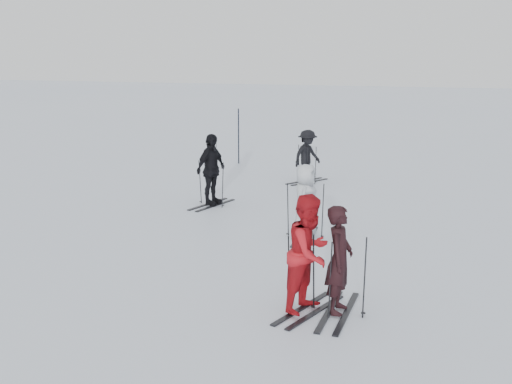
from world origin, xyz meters
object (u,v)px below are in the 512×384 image
at_px(skier_grey, 305,202).
at_px(skier_uphill_far, 307,157).
at_px(piste_marker, 239,136).
at_px(skier_red, 310,255).
at_px(skier_near_dark, 339,261).
at_px(skier_uphill_left, 211,171).

height_order(skier_grey, skier_uphill_far, skier_grey).
xyz_separation_m(skier_uphill_far, piste_marker, (-3.05, 2.42, 0.19)).
bearing_deg(skier_uphill_far, skier_red, -135.31).
xyz_separation_m(skier_near_dark, skier_red, (-0.44, -0.06, 0.08)).
distance_m(skier_near_dark, skier_uphill_far, 9.98).
height_order(skier_grey, skier_uphill_left, skier_uphill_left).
xyz_separation_m(skier_near_dark, skier_uphill_far, (-2.76, 9.59, -0.05)).
bearing_deg(skier_red, skier_uphill_far, 32.01).
xyz_separation_m(skier_uphill_left, piste_marker, (-1.39, 6.11, 0.05)).
distance_m(skier_red, piste_marker, 13.22).
bearing_deg(skier_uphill_left, skier_grey, -109.03).
bearing_deg(skier_red, skier_uphill_left, 52.22).
xyz_separation_m(skier_uphill_left, skier_uphill_far, (1.66, 3.69, -0.13)).
distance_m(skier_uphill_left, piste_marker, 6.27).
bearing_deg(skier_uphill_left, piste_marker, 28.79).
bearing_deg(piste_marker, skier_uphill_far, -38.42).
height_order(skier_near_dark, piste_marker, piste_marker).
height_order(skier_near_dark, skier_uphill_far, skier_near_dark).
relative_size(skier_grey, skier_uphill_far, 1.00).
relative_size(skier_uphill_far, piste_marker, 0.81).
height_order(skier_uphill_left, piste_marker, piste_marker).
bearing_deg(skier_uphill_far, skier_near_dark, -132.74).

